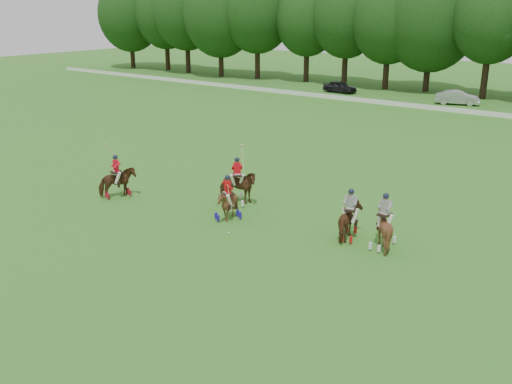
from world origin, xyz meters
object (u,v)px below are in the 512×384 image
Objects in this scene: polo_red_a at (117,182)px; polo_ball at (229,233)px; car_left at (340,87)px; polo_red_c at (228,204)px; car_mid at (458,98)px; polo_stripe_b at (384,228)px; polo_red_b at (237,187)px; polo_stripe_a at (350,221)px.

polo_red_a reaches higher than polo_ball.
polo_red_c is at bearing -154.38° from car_left.
car_mid is 1.50× the size of polo_red_a.
polo_stripe_b is at bearing 24.14° from polo_ball.
car_mid is 47.66× the size of polo_ball.
car_left reaches higher than polo_ball.
polo_red_a is 0.95× the size of polo_red_b.
car_left is 44.14m from polo_stripe_b.
polo_red_a is 31.67× the size of polo_ball.
polo_red_a is (9.01, -40.04, 0.16)m from car_left.
polo_red_b is 33.18× the size of polo_ball.
polo_red_b is at bearing 164.86° from car_mid.
polo_red_c is at bearing 130.74° from polo_ball.
polo_red_b is 2.35m from polo_red_c.
polo_red_c is (2.25, -39.07, 0.08)m from car_mid.
polo_red_c is at bearing 166.38° from car_mid.
polo_stripe_b is at bearing 0.70° from polo_stripe_a.
polo_red_b is at bearing 123.47° from polo_ball.
polo_red_a is at bearing 177.43° from polo_ball.
polo_stripe_b is at bearing 177.26° from car_mid.
polo_red_b is (14.69, -37.00, 0.22)m from car_left.
polo_stripe_a is (6.78, -0.67, -0.07)m from polo_red_b.
car_left is 0.92× the size of car_mid.
polo_red_b is at bearing 28.17° from polo_red_a.
polo_stripe_b reaches higher than polo_ball.
car_mid is 40.54m from polo_ball.
polo_red_b reaches higher than polo_red_c.
polo_red_a is 1.29× the size of polo_red_c.
polo_stripe_a reaches higher than polo_red_c.
polo_stripe_a is 0.95× the size of polo_stripe_b.
polo_ball is at bearing 167.88° from car_mid.
car_left is 1.39× the size of polo_red_a.
polo_red_b is 4.16m from polo_ball.
polo_red_b is (5.67, 3.04, 0.06)m from polo_red_a.
polo_ball is (-6.12, -2.74, -0.83)m from polo_stripe_b.
polo_stripe_a is at bearing 30.96° from polo_ball.
polo_red_b is at bearing 175.53° from polo_stripe_b.
car_mid is at bearing -86.38° from car_left.
polo_red_c reaches higher than polo_ball.
car_mid is at bearing 101.88° from polo_stripe_a.
car_mid is 1.78× the size of polo_stripe_b.
polo_ball is at bearing -49.26° from polo_red_c.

